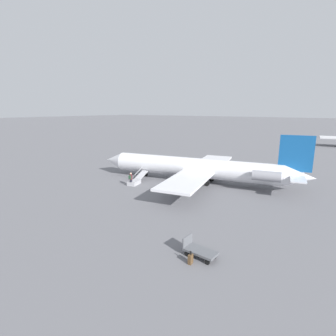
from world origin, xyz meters
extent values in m
plane|color=slate|center=(0.00, 0.00, 0.00)|extent=(600.00, 600.00, 0.00)
cylinder|color=silver|center=(0.00, 0.00, 2.00)|extent=(22.31, 6.91, 2.58)
cone|color=silver|center=(12.29, 2.47, 2.00)|extent=(3.27, 3.03, 2.52)
cone|color=silver|center=(-12.54, -2.52, 2.00)|extent=(3.78, 3.13, 2.52)
cube|color=#145193|center=(-11.89, -2.39, 4.70)|extent=(3.58, 0.91, 4.12)
cube|color=silver|center=(-12.24, -2.46, 2.25)|extent=(2.94, 7.37, 0.13)
cube|color=silver|center=(-2.26, 5.62, 1.80)|extent=(5.88, 9.97, 0.26)
cube|color=silver|center=(0.08, -6.06, 1.80)|extent=(5.88, 9.97, 0.26)
cylinder|color=gray|center=(-9.44, -0.05, 2.19)|extent=(3.26, 1.75, 1.16)
cylinder|color=gray|center=(-8.73, -3.60, 2.19)|extent=(3.26, 1.75, 1.16)
cylinder|color=black|center=(7.09, 1.42, 0.32)|extent=(0.66, 0.28, 0.64)
cylinder|color=gray|center=(7.09, 1.42, 0.74)|extent=(0.11, 0.11, 0.20)
cylinder|color=black|center=(-2.41, 0.70, 0.32)|extent=(0.66, 0.28, 0.64)
cylinder|color=gray|center=(-2.41, 0.70, 0.74)|extent=(0.11, 0.11, 0.20)
cylinder|color=black|center=(-1.95, -1.57, 0.32)|extent=(0.66, 0.28, 0.64)
cylinder|color=gray|center=(-1.95, -1.57, 0.74)|extent=(0.11, 0.11, 0.20)
cube|color=#B2B2B7|center=(5.71, 5.47, 0.25)|extent=(1.43, 1.98, 0.50)
cube|color=#B2B2B7|center=(6.10, 3.51, 0.83)|extent=(1.32, 2.37, 0.77)
cube|color=#B2B2B7|center=(6.54, 3.60, 1.33)|extent=(0.50, 2.19, 0.72)
cube|color=#23232D|center=(5.60, 6.15, 0.42)|extent=(0.25, 0.31, 0.85)
cylinder|color=#4C1E23|center=(5.60, 6.15, 1.18)|extent=(0.36, 0.36, 0.65)
sphere|color=beige|center=(5.60, 6.15, 1.62)|extent=(0.24, 0.24, 0.24)
cube|color=#23472D|center=(5.54, 6.42, 1.21)|extent=(0.31, 0.23, 0.44)
cube|color=#595B60|center=(-9.52, 15.79, 0.44)|extent=(2.26, 1.23, 0.16)
cube|color=#595B60|center=(-8.47, 15.73, 0.87)|extent=(0.15, 1.10, 0.70)
cylinder|color=black|center=(-8.72, 16.18, 0.18)|extent=(0.37, 0.14, 0.36)
cylinder|color=black|center=(-8.77, 15.30, 0.18)|extent=(0.37, 0.14, 0.36)
cylinder|color=black|center=(-10.26, 16.27, 0.18)|extent=(0.37, 0.14, 0.36)
cylinder|color=black|center=(-10.31, 15.40, 0.18)|extent=(0.37, 0.14, 0.36)
cube|color=brown|center=(-9.35, 16.81, 0.32)|extent=(0.23, 0.37, 0.64)
cube|color=black|center=(-9.35, 16.81, 0.76)|extent=(0.12, 0.04, 0.24)
camera|label=1|loc=(-16.71, 29.86, 9.63)|focal=28.00mm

